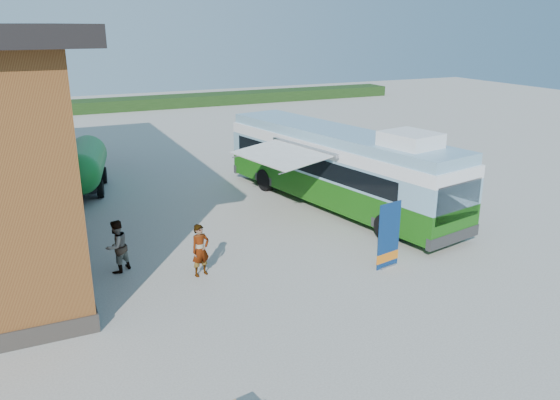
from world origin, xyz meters
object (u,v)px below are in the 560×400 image
bus (337,165)px  slurry_tanker (84,164)px  banner (388,241)px  person_a (200,250)px  person_b (117,246)px

bus → slurry_tanker: bus is taller
banner → person_a: 5.95m
bus → person_a: bus is taller
person_a → person_b: size_ratio=0.98×
banner → person_b: (-7.92, 3.30, -0.04)m
banner → slurry_tanker: size_ratio=0.36×
slurry_tanker → person_b: bearing=-79.4°
banner → person_a: banner is taller
bus → slurry_tanker: bearing=133.2°
person_a → bus: bearing=14.0°
bus → person_b: bearing=-175.2°
person_a → banner: bearing=-34.7°
person_a → person_b: bearing=134.1°
banner → slurry_tanker: bearing=110.1°
person_b → person_a: bearing=114.2°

